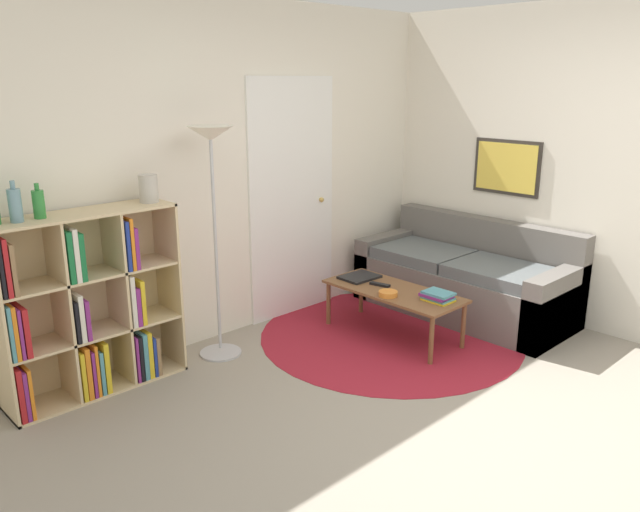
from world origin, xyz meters
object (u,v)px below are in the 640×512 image
laptop (359,277)px  bottle_middle (15,205)px  bottle_right (39,204)px  bookshelf (85,311)px  vase_on_shelf (148,188)px  couch (467,280)px  floor_lamp (212,169)px  coffee_table (393,294)px  bowl (388,294)px

laptop → bottle_middle: (-2.51, 0.38, 0.90)m
bottle_right → bookshelf: bearing=2.5°
laptop → vase_on_shelf: (-1.66, 0.40, 0.90)m
couch → vase_on_shelf: bearing=161.1°
laptop → bottle_right: (-2.38, 0.40, 0.89)m
bottle_right → floor_lamp: bearing=-5.5°
couch → coffee_table: size_ratio=1.63×
vase_on_shelf → coffee_table: bearing=-25.7°
couch → laptop: bearing=152.0°
laptop → bottle_middle: size_ratio=1.31×
bottle_right → vase_on_shelf: 0.72m
bookshelf → bottle_middle: bottle_middle is taller
bookshelf → floor_lamp: bearing=-7.2°
coffee_table → bottle_middle: 2.78m
bookshelf → floor_lamp: floor_lamp is taller
bookshelf → couch: 3.20m
couch → bowl: size_ratio=12.74×
bookshelf → couch: (3.06, -0.88, -0.28)m
floor_lamp → laptop: bearing=-13.1°
bookshelf → bottle_right: bearing=-177.5°
bookshelf → coffee_table: (2.15, -0.79, -0.21)m
bottle_right → vase_on_shelf: bearing=0.2°
bottle_right → vase_on_shelf: bottle_right is taller
floor_lamp → coffee_table: bearing=-29.2°
bookshelf → laptop: 2.21m
vase_on_shelf → bottle_middle: bearing=-179.0°
bookshelf → bowl: 2.19m
coffee_table → bowl: 0.17m
floor_lamp → couch: 2.51m
couch → bottle_middle: (-3.40, 0.86, 1.02)m
laptop → bookshelf: bearing=169.4°
coffee_table → vase_on_shelf: vase_on_shelf is taller
floor_lamp → bottle_middle: floor_lamp is taller
bookshelf → coffee_table: bearing=-20.3°
laptop → bottle_middle: 2.70m
laptop → bowl: bearing=-110.1°
coffee_table → laptop: bearing=86.8°
bookshelf → bottle_right: size_ratio=5.75×
couch → bottle_middle: bottle_middle is taller
couch → bottle_right: bearing=165.1°
bookshelf → vase_on_shelf: bearing=-0.7°
floor_lamp → coffee_table: floor_lamp is taller
coffee_table → bottle_right: bottle_right is taller
floor_lamp → bottle_right: (-1.15, 0.11, -0.10)m
bottle_middle → vase_on_shelf: size_ratio=1.30×
floor_lamp → couch: floor_lamp is taller
bowl → bottle_right: (-2.21, 0.85, 0.88)m
coffee_table → bowl: bearing=-155.3°
bookshelf → couch: bearing=-16.0°
laptop → bowl: bowl is taller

